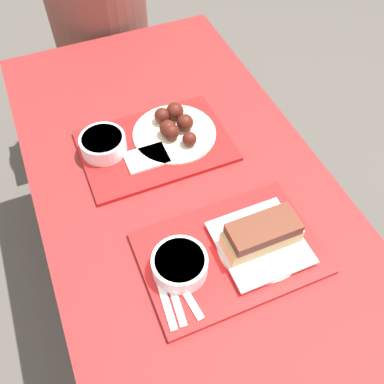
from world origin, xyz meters
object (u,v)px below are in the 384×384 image
(bowl_coleslaw_far, at_px, (103,143))
(wings_plate_far, at_px, (174,128))
(tray_near, at_px, (230,253))
(bowl_coleslaw_near, at_px, (180,264))
(tray_far, at_px, (155,146))
(brisket_sandwich_plate, at_px, (261,238))

(bowl_coleslaw_far, height_order, wings_plate_far, wings_plate_far)
(tray_near, distance_m, bowl_coleslaw_near, 0.13)
(bowl_coleslaw_far, distance_m, wings_plate_far, 0.21)
(bowl_coleslaw_near, bearing_deg, tray_near, -0.65)
(tray_far, distance_m, bowl_coleslaw_near, 0.40)
(bowl_coleslaw_near, height_order, brisket_sandwich_plate, brisket_sandwich_plate)
(tray_near, height_order, tray_far, same)
(tray_far, distance_m, brisket_sandwich_plate, 0.42)
(tray_far, xyz_separation_m, bowl_coleslaw_far, (-0.14, 0.03, 0.03))
(tray_far, xyz_separation_m, wings_plate_far, (0.07, 0.02, 0.03))
(bowl_coleslaw_far, bearing_deg, bowl_coleslaw_near, -82.21)
(brisket_sandwich_plate, distance_m, wings_plate_far, 0.43)
(tray_far, height_order, brisket_sandwich_plate, brisket_sandwich_plate)
(tray_near, bearing_deg, wings_plate_far, 86.86)
(bowl_coleslaw_near, bearing_deg, bowl_coleslaw_far, 97.79)
(tray_near, xyz_separation_m, bowl_coleslaw_far, (-0.18, 0.43, 0.03))
(brisket_sandwich_plate, relative_size, bowl_coleslaw_far, 1.61)
(tray_far, bearing_deg, wings_plate_far, 18.46)
(tray_near, distance_m, bowl_coleslaw_far, 0.47)
(brisket_sandwich_plate, xyz_separation_m, wings_plate_far, (-0.05, 0.43, -0.01))
(bowl_coleslaw_near, bearing_deg, tray_far, 78.40)
(tray_far, distance_m, bowl_coleslaw_far, 0.15)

